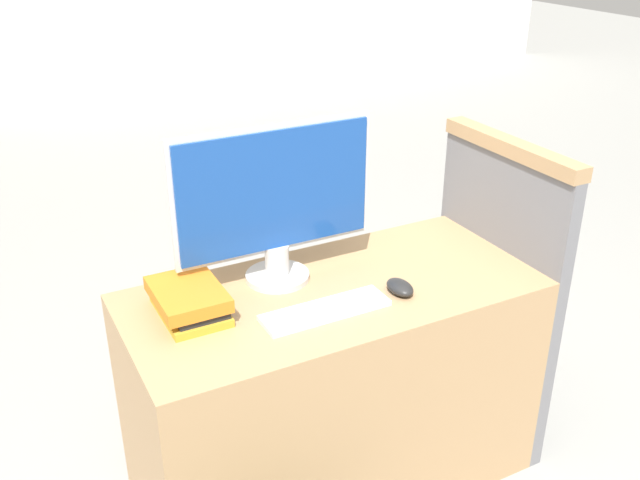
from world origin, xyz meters
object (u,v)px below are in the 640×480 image
object	(u,v)px
monitor	(275,201)
keyboard	(325,310)
mouse	(400,287)
book_stack	(189,300)

from	to	relation	value
monitor	keyboard	xyz separation A→B (m)	(0.04, -0.26, -0.26)
keyboard	mouse	xyz separation A→B (m)	(0.26, -0.00, 0.01)
keyboard	mouse	size ratio (longest dim) A/B	3.60
keyboard	book_stack	distance (m)	0.40
monitor	mouse	distance (m)	0.47
book_stack	monitor	bearing A→B (deg)	13.13
mouse	keyboard	bearing A→B (deg)	179.28
keyboard	book_stack	world-z (taller)	book_stack
monitor	mouse	size ratio (longest dim) A/B	6.00
keyboard	book_stack	bearing A→B (deg)	152.63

